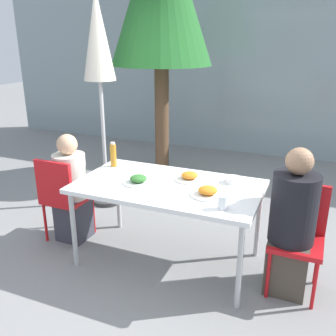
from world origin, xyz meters
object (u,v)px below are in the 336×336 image
Objects in this scene: drinking_cup at (223,202)px; person_left at (71,191)px; person_right at (292,227)px; bottle at (113,155)px; salad_bowl at (233,180)px; closed_umbrella at (98,46)px; chair_right at (298,230)px; chair_left at (62,194)px.

person_left is at bearing 169.01° from drinking_cup.
person_right is 4.94× the size of bottle.
person_left is 7.66× the size of salad_bowl.
person_right is 0.64m from salad_bowl.
person_left reaches higher than drinking_cup.
closed_umbrella is (-0.16, 0.89, 1.35)m from person_left.
closed_umbrella is 1.30m from bottle.
chair_right is at bearing -5.66° from bottle.
drinking_cup is (-0.48, -0.28, 0.24)m from person_right.
chair_left is at bearing 2.09° from person_right.
salad_bowl is at bearing -20.73° from closed_umbrella.
person_right is at bearing -8.43° from bottle.
person_right reaches higher than salad_bowl.
person_right is (2.09, -0.03, 0.05)m from person_left.
salad_bowl is at bearing 95.53° from drinking_cup.
chair_left is 1.67m from closed_umbrella.
chair_left is 0.09m from person_left.
chair_right is (2.19, 0.13, 0.00)m from chair_left.
person_left is 0.44× the size of closed_umbrella.
person_right is at bearing 0.05° from person_left.
person_right is at bearing -26.94° from salad_bowl.
bottle is at bearing -4.83° from chair_right.
chair_left is 2.14m from person_right.
drinking_cup is at bearing -10.06° from person_left.
closed_umbrella is 2.38m from drinking_cup.
person_left is 2.09m from person_right.
person_left is at bearing -0.05° from person_right.
chair_left is 1.70m from drinking_cup.
closed_umbrella is 17.26× the size of salad_bowl.
person_right is at bearing 2.19° from chair_left.
chair_right is 0.68m from salad_bowl.
person_left is 1.62m from closed_umbrella.
closed_umbrella reaches higher than person_left.
drinking_cup reaches higher than salad_bowl.
salad_bowl is at bearing 9.76° from person_left.
bottle is at bearing -7.59° from person_right.
chair_right is at bearing 2.20° from person_left.
person_right is 0.49× the size of closed_umbrella.
chair_right is 0.35× the size of closed_umbrella.
person_left is 1.26× the size of chair_right.
drinking_cup is 0.56m from salad_bowl.
chair_left is 1.66m from salad_bowl.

